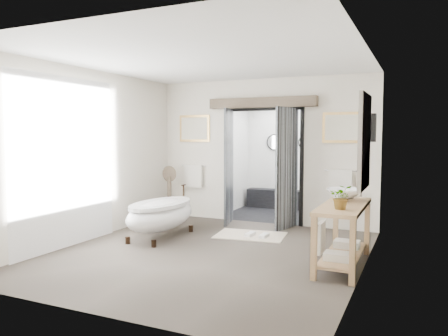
{
  "coord_description": "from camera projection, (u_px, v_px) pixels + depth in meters",
  "views": [
    {
      "loc": [
        2.92,
        -5.81,
        1.8
      ],
      "look_at": [
        0.0,
        0.6,
        1.25
      ],
      "focal_mm": 35.0,
      "sensor_mm": 36.0,
      "label": 1
    }
  ],
  "objects": [
    {
      "name": "clawfoot_tub",
      "position": [
        161.0,
        214.0,
        7.58
      ],
      "size": [
        0.77,
        1.73,
        0.84
      ],
      "color": "black",
      "rests_on": "ground_plane"
    },
    {
      "name": "vanity",
      "position": [
        341.0,
        230.0,
        5.91
      ],
      "size": [
        0.57,
        1.6,
        0.85
      ],
      "color": "tan",
      "rests_on": "ground_plane"
    },
    {
      "name": "soap_bottle_a",
      "position": [
        338.0,
        196.0,
        6.0
      ],
      "size": [
        0.1,
        0.11,
        0.2
      ],
      "primitive_type": "imported",
      "rotation": [
        0.0,
        0.0,
        -0.14
      ],
      "color": "gray",
      "rests_on": "vanity"
    },
    {
      "name": "back_wall_dressing",
      "position": [
        260.0,
        146.0,
        8.6
      ],
      "size": [
        3.82,
        0.79,
        2.52
      ],
      "color": "black",
      "rests_on": "ground_plane"
    },
    {
      "name": "room_shell",
      "position": [
        201.0,
        130.0,
        6.37
      ],
      "size": [
        4.52,
        5.02,
        2.91
      ],
      "color": "silver",
      "rests_on": "ground_plane"
    },
    {
      "name": "pedestal_mirror",
      "position": [
        170.0,
        196.0,
        9.19
      ],
      "size": [
        0.34,
        0.22,
        1.14
      ],
      "color": "brown",
      "rests_on": "ground_plane"
    },
    {
      "name": "soap_bottle_b",
      "position": [
        350.0,
        193.0,
        6.41
      ],
      "size": [
        0.17,
        0.17,
        0.18
      ],
      "primitive_type": "imported",
      "rotation": [
        0.0,
        0.0,
        0.26
      ],
      "color": "gray",
      "rests_on": "vanity"
    },
    {
      "name": "rug",
      "position": [
        250.0,
        235.0,
        7.74
      ],
      "size": [
        1.29,
        0.95,
        0.01
      ],
      "primitive_type": "cube",
      "rotation": [
        0.0,
        0.0,
        0.13
      ],
      "color": "beige",
      "rests_on": "ground_plane"
    },
    {
      "name": "shower_room",
      "position": [
        284.0,
        173.0,
        10.17
      ],
      "size": [
        2.22,
        2.01,
        2.51
      ],
      "color": "black",
      "rests_on": "ground_plane"
    },
    {
      "name": "ground_plane",
      "position": [
        208.0,
        253.0,
        6.62
      ],
      "size": [
        5.0,
        5.0,
        0.0
      ],
      "primitive_type": "plane",
      "color": "#4D453C"
    },
    {
      "name": "slippers",
      "position": [
        257.0,
        235.0,
        7.62
      ],
      "size": [
        0.37,
        0.28,
        0.05
      ],
      "color": "white",
      "rests_on": "rug"
    },
    {
      "name": "basin",
      "position": [
        344.0,
        195.0,
        6.22
      ],
      "size": [
        0.5,
        0.5,
        0.17
      ],
      "primitive_type": "imported",
      "rotation": [
        0.0,
        0.0,
        0.0
      ],
      "color": "white",
      "rests_on": "vanity"
    },
    {
      "name": "plant",
      "position": [
        342.0,
        197.0,
        5.49
      ],
      "size": [
        0.32,
        0.29,
        0.31
      ],
      "primitive_type": "imported",
      "rotation": [
        0.0,
        0.0,
        0.17
      ],
      "color": "gray",
      "rests_on": "vanity"
    }
  ]
}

